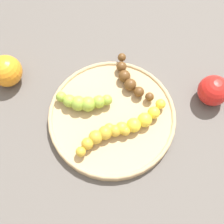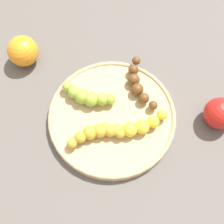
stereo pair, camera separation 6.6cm
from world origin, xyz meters
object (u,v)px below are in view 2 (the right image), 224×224
banana_yellow (135,126)px  banana_green (87,96)px  banana_overripe (138,84)px  orange_fruit (23,51)px  fruit_bowl (112,117)px  apple_red (220,113)px  banana_spotted (95,134)px

banana_yellow → banana_green: banana_green is taller
banana_overripe → banana_yellow: bearing=69.0°
banana_green → orange_fruit: bearing=-109.4°
orange_fruit → fruit_bowl: bearing=-161.9°
banana_overripe → apple_red: size_ratio=1.93×
banana_overripe → banana_spotted: (-0.05, 0.15, 0.00)m
apple_red → fruit_bowl: bearing=54.5°
banana_green → banana_spotted: 0.09m
banana_spotted → apple_red: 0.28m
banana_yellow → orange_fruit: orange_fruit is taller
banana_yellow → orange_fruit: size_ratio=1.90×
fruit_bowl → banana_overripe: banana_overripe is taller
fruit_bowl → apple_red: size_ratio=4.08×
banana_yellow → banana_green: 0.13m
apple_red → banana_overripe: bearing=31.9°
banana_green → orange_fruit: orange_fruit is taller
banana_overripe → orange_fruit: bearing=-33.7°
banana_spotted → banana_green: bearing=0.6°
fruit_bowl → banana_overripe: bearing=-74.3°
fruit_bowl → banana_green: 0.07m
banana_yellow → banana_spotted: banana_yellow is taller
banana_green → banana_overripe: bearing=124.7°
orange_fruit → banana_yellow: bearing=-161.1°
banana_yellow → orange_fruit: (0.32, 0.11, 0.00)m
banana_green → orange_fruit: size_ratio=1.43×
apple_red → orange_fruit: bearing=35.1°
fruit_bowl → banana_green: bearing=20.2°
banana_green → banana_spotted: (-0.09, 0.03, -0.00)m
banana_overripe → banana_spotted: bearing=36.1°
apple_red → banana_green: bearing=47.0°
apple_red → orange_fruit: size_ratio=0.95×
banana_yellow → fruit_bowl: bearing=-135.8°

